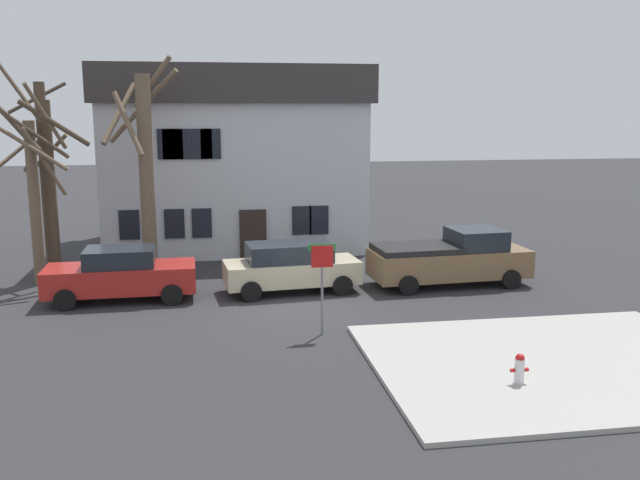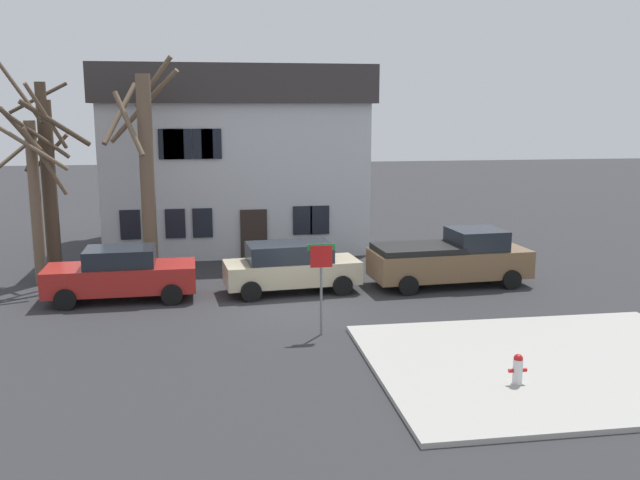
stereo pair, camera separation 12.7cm
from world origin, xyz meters
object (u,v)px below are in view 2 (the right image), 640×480
Objects in this scene: building_main at (235,156)px; fire_hydrant at (518,368)px; tree_bare_far at (48,183)px; car_beige_wagon at (291,267)px; pickup_truck_brown at (451,258)px; street_sign_pole at (321,271)px; tree_bare_end at (146,164)px; tree_bare_near at (36,192)px; bicycle_leaning at (130,268)px; car_red_sedan at (121,274)px; tree_bare_mid at (45,173)px.

fire_hydrant is at bearing -73.22° from building_main.
building_main is 9.23m from tree_bare_far.
tree_bare_far is 9.37× the size of fire_hydrant.
car_beige_wagon is (1.50, -9.25, -3.16)m from building_main.
pickup_truck_brown is (5.72, 0.08, 0.07)m from car_beige_wagon.
tree_bare_far is at bearing 138.05° from street_sign_pole.
tree_bare_end is 1.43× the size of pickup_truck_brown.
tree_bare_far is at bearing 159.58° from car_beige_wagon.
tree_bare_end is 15.82m from fire_hydrant.
tree_bare_near is at bearing 170.43° from pickup_truck_brown.
tree_bare_near reaches higher than pickup_truck_brown.
car_beige_wagon reaches higher than bicycle_leaning.
street_sign_pole is (5.90, -4.55, 0.93)m from car_red_sedan.
building_main is 12.07m from pickup_truck_brown.
tree_bare_mid is at bearing 158.27° from car_beige_wagon.
tree_bare_mid reaches higher than car_beige_wagon.
pickup_truck_brown is at bearing 79.54° from fire_hydrant.
street_sign_pole reaches higher than bicycle_leaning.
building_main is 6.83× the size of bicycle_leaning.
tree_bare_mid is 18.05m from fire_hydrant.
pickup_truck_brown is 11.79m from bicycle_leaning.
pickup_truck_brown is at bearing -13.13° from tree_bare_mid.
pickup_truck_brown is 8.19× the size of fire_hydrant.
building_main is at bearing 97.34° from street_sign_pole.
tree_bare_mid is 4.78× the size of bicycle_leaning.
car_red_sedan is (-0.63, -3.52, -3.30)m from tree_bare_end.
tree_bare_mid is 12.16m from street_sign_pole.
tree_bare_near is 17.43m from fire_hydrant.
fire_hydrant is 5.93m from street_sign_pole.
street_sign_pole is (-5.43, -4.76, 0.85)m from pickup_truck_brown.
bicycle_leaning is (-5.97, 7.71, -1.44)m from street_sign_pole.
tree_bare_mid reaches higher than street_sign_pole.
car_red_sedan is 7.51m from street_sign_pole.
tree_bare_far reaches higher than street_sign_pole.
tree_bare_far is (0.15, -0.28, -0.34)m from tree_bare_mid.
fire_hydrant is (12.57, -12.50, -3.42)m from tree_bare_mid.
car_beige_wagon is at bearing 1.34° from car_red_sedan.
car_beige_wagon is 6.46m from bicycle_leaning.
tree_bare_mid is 11.66× the size of fire_hydrant.
street_sign_pole is at bearing -86.47° from car_beige_wagon.
car_red_sedan reaches higher than bicycle_leaning.
car_beige_wagon is (8.67, -2.50, -2.43)m from tree_bare_near.
pickup_truck_brown is (14.39, -2.43, -2.36)m from tree_bare_near.
car_red_sedan is 3.20m from bicycle_leaning.
tree_bare_near is 1.46× the size of car_red_sedan.
street_sign_pole is at bearing -38.72° from tree_bare_near.
tree_bare_far is at bearing -138.40° from building_main.
tree_bare_end reaches higher than bicycle_leaning.
car_red_sedan is at bearing -178.95° from pickup_truck_brown.
tree_bare_mid reaches higher than pickup_truck_brown.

